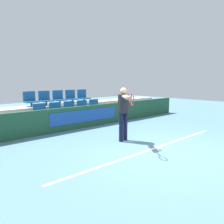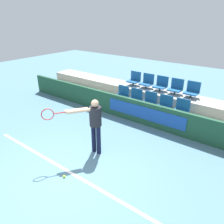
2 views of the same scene
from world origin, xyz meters
The scene contains 17 objects.
ground_plane centered at (0.00, 0.00, 0.00)m, with size 30.00×30.00×0.00m, color slate.
court_baseline centered at (0.00, 0.33, 0.00)m, with size 6.37×0.08×0.01m.
barrier_wall centered at (0.00, 3.86, 0.43)m, with size 12.10×0.14×0.87m.
bleacher_tier_front centered at (0.00, 4.41, 0.21)m, with size 11.70×0.95×0.41m.
bleacher_tier_middle centered at (0.00, 5.36, 0.41)m, with size 11.70×0.95×0.83m.
stadium_chair_0 centered at (-1.28, 4.54, 0.68)m, with size 0.50×0.44×0.59m.
stadium_chair_1 centered at (-0.64, 4.54, 0.68)m, with size 0.50×0.44×0.59m.
stadium_chair_2 centered at (0.00, 4.54, 0.68)m, with size 0.50×0.44×0.59m.
stadium_chair_3 centered at (0.64, 4.54, 0.68)m, with size 0.50×0.44×0.59m.
stadium_chair_4 centered at (1.28, 4.54, 0.68)m, with size 0.50×0.44×0.59m.
stadium_chair_5 centered at (-1.28, 5.49, 1.09)m, with size 0.50×0.44×0.59m.
stadium_chair_6 centered at (-0.64, 5.49, 1.09)m, with size 0.50×0.44×0.59m.
stadium_chair_7 centered at (0.00, 5.49, 1.09)m, with size 0.50×0.44×0.59m.
stadium_chair_8 centered at (0.64, 5.49, 1.09)m, with size 0.50×0.44×0.59m.
stadium_chair_9 centered at (1.28, 5.49, 1.09)m, with size 0.50×0.44×0.59m.
tennis_player centered at (-0.07, 1.39, 1.04)m, with size 0.98×1.33×1.66m.
tennis_ball centered at (0.04, 0.12, 0.03)m, with size 0.07×0.07×0.07m.
Camera 1 is at (-4.71, -3.22, 1.90)m, focal length 35.00 mm.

